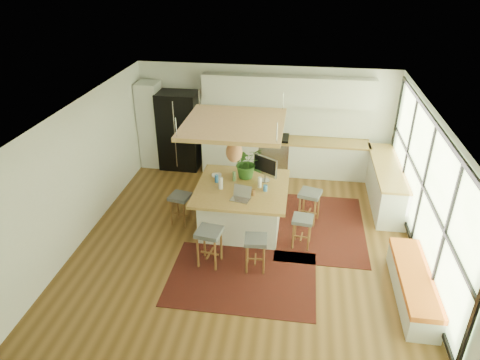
% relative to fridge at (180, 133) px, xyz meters
% --- Properties ---
extents(floor, '(7.00, 7.00, 0.00)m').
position_rel_fridge_xyz_m(floor, '(2.19, -3.18, -0.93)').
color(floor, brown).
rests_on(floor, ground).
extents(ceiling, '(7.00, 7.00, 0.00)m').
position_rel_fridge_xyz_m(ceiling, '(2.19, -3.18, 1.78)').
color(ceiling, white).
rests_on(ceiling, ground).
extents(wall_back, '(6.50, 0.00, 6.50)m').
position_rel_fridge_xyz_m(wall_back, '(2.19, 0.32, 0.42)').
color(wall_back, silver).
rests_on(wall_back, ground).
extents(wall_front, '(6.50, 0.00, 6.50)m').
position_rel_fridge_xyz_m(wall_front, '(2.19, -6.68, 0.42)').
color(wall_front, silver).
rests_on(wall_front, ground).
extents(wall_left, '(0.00, 7.00, 7.00)m').
position_rel_fridge_xyz_m(wall_left, '(-1.06, -3.18, 0.42)').
color(wall_left, silver).
rests_on(wall_left, ground).
extents(wall_right, '(0.00, 7.00, 7.00)m').
position_rel_fridge_xyz_m(wall_right, '(5.44, -3.18, 0.42)').
color(wall_right, silver).
rests_on(wall_right, ground).
extents(window_wall, '(0.10, 6.20, 2.60)m').
position_rel_fridge_xyz_m(window_wall, '(5.41, -3.18, 0.47)').
color(window_wall, black).
rests_on(window_wall, wall_right).
extents(pantry, '(0.55, 0.60, 2.25)m').
position_rel_fridge_xyz_m(pantry, '(-0.76, -0.00, 0.20)').
color(pantry, silver).
rests_on(pantry, floor).
extents(back_counter_base, '(4.20, 0.60, 0.88)m').
position_rel_fridge_xyz_m(back_counter_base, '(2.74, -0.00, -0.49)').
color(back_counter_base, silver).
rests_on(back_counter_base, floor).
extents(back_counter_top, '(4.24, 0.64, 0.05)m').
position_rel_fridge_xyz_m(back_counter_top, '(2.74, -0.00, -0.03)').
color(back_counter_top, olive).
rests_on(back_counter_top, back_counter_base).
extents(backsplash, '(4.20, 0.02, 0.80)m').
position_rel_fridge_xyz_m(backsplash, '(2.74, 0.30, 0.43)').
color(backsplash, white).
rests_on(backsplash, wall_back).
extents(upper_cabinets, '(4.20, 0.34, 0.70)m').
position_rel_fridge_xyz_m(upper_cabinets, '(2.74, 0.14, 1.22)').
color(upper_cabinets, silver).
rests_on(upper_cabinets, wall_back).
extents(range, '(0.76, 0.62, 1.00)m').
position_rel_fridge_xyz_m(range, '(2.49, -0.00, -0.43)').
color(range, '#A5A5AA').
rests_on(range, floor).
extents(right_counter_base, '(0.60, 2.50, 0.88)m').
position_rel_fridge_xyz_m(right_counter_base, '(5.12, -1.18, -0.49)').
color(right_counter_base, silver).
rests_on(right_counter_base, floor).
extents(right_counter_top, '(0.64, 2.54, 0.05)m').
position_rel_fridge_xyz_m(right_counter_top, '(5.12, -1.18, -0.03)').
color(right_counter_top, olive).
rests_on(right_counter_top, right_counter_base).
extents(window_bench, '(0.52, 2.00, 0.50)m').
position_rel_fridge_xyz_m(window_bench, '(5.14, -4.38, -0.68)').
color(window_bench, silver).
rests_on(window_bench, floor).
extents(ceiling_panel, '(1.86, 1.86, 0.80)m').
position_rel_fridge_xyz_m(ceiling_panel, '(1.89, -2.78, 1.12)').
color(ceiling_panel, olive).
rests_on(ceiling_panel, ceiling).
extents(rug_near, '(2.60, 1.80, 0.01)m').
position_rel_fridge_xyz_m(rug_near, '(2.27, -4.33, -0.92)').
color(rug_near, black).
rests_on(rug_near, floor).
extents(rug_right, '(1.80, 2.60, 0.01)m').
position_rel_fridge_xyz_m(rug_right, '(3.68, -2.47, -0.92)').
color(rug_right, black).
rests_on(rug_right, floor).
extents(fridge, '(1.03, 0.81, 2.04)m').
position_rel_fridge_xyz_m(fridge, '(0.00, 0.00, 0.00)').
color(fridge, black).
rests_on(fridge, floor).
extents(island, '(1.85, 1.85, 0.93)m').
position_rel_fridge_xyz_m(island, '(2.02, -2.65, -0.46)').
color(island, olive).
rests_on(island, floor).
extents(stool_near_left, '(0.50, 0.50, 0.74)m').
position_rel_fridge_xyz_m(stool_near_left, '(1.62, -3.99, -0.57)').
color(stool_near_left, '#474A4F').
rests_on(stool_near_left, floor).
extents(stool_near_right, '(0.42, 0.42, 0.67)m').
position_rel_fridge_xyz_m(stool_near_right, '(2.47, -4.02, -0.57)').
color(stool_near_right, '#474A4F').
rests_on(stool_near_right, floor).
extents(stool_right_front, '(0.42, 0.42, 0.65)m').
position_rel_fridge_xyz_m(stool_right_front, '(3.28, -3.19, -0.57)').
color(stool_right_front, '#474A4F').
rests_on(stool_right_front, floor).
extents(stool_right_back, '(0.52, 0.52, 0.72)m').
position_rel_fridge_xyz_m(stool_right_back, '(3.41, -2.28, -0.57)').
color(stool_right_back, '#474A4F').
rests_on(stool_right_back, floor).
extents(stool_left_side, '(0.47, 0.47, 0.68)m').
position_rel_fridge_xyz_m(stool_left_side, '(0.73, -2.74, -0.57)').
color(stool_left_side, '#474A4F').
rests_on(stool_left_side, floor).
extents(laptop, '(0.43, 0.45, 0.27)m').
position_rel_fridge_xyz_m(laptop, '(2.06, -3.17, 0.12)').
color(laptop, '#A5A5AA').
rests_on(laptop, island).
extents(monitor, '(0.62, 0.51, 0.56)m').
position_rel_fridge_xyz_m(monitor, '(2.46, -2.32, 0.26)').
color(monitor, '#A5A5AA').
rests_on(monitor, island).
extents(microwave, '(0.65, 0.43, 0.41)m').
position_rel_fridge_xyz_m(microwave, '(1.13, -0.05, 0.20)').
color(microwave, '#A5A5AA').
rests_on(microwave, back_counter_top).
extents(island_plant, '(0.89, 0.91, 0.53)m').
position_rel_fridge_xyz_m(island_plant, '(2.05, -2.20, 0.27)').
color(island_plant, '#1E4C19').
rests_on(island_plant, island).
extents(island_bowl, '(0.25, 0.25, 0.05)m').
position_rel_fridge_xyz_m(island_bowl, '(1.43, -2.30, 0.03)').
color(island_bowl, white).
rests_on(island_bowl, island).
extents(island_bottle_0, '(0.07, 0.07, 0.19)m').
position_rel_fridge_xyz_m(island_bottle_0, '(1.47, -2.55, 0.10)').
color(island_bottle_0, '#357CD7').
rests_on(island_bottle_0, island).
extents(island_bottle_1, '(0.07, 0.07, 0.19)m').
position_rel_fridge_xyz_m(island_bottle_1, '(1.62, -2.80, 0.10)').
color(island_bottle_1, white).
rests_on(island_bottle_1, island).
extents(island_bottle_2, '(0.07, 0.07, 0.19)m').
position_rel_fridge_xyz_m(island_bottle_2, '(2.27, -2.95, 0.10)').
color(island_bottle_2, brown).
rests_on(island_bottle_2, island).
extents(island_bottle_3, '(0.07, 0.07, 0.19)m').
position_rel_fridge_xyz_m(island_bottle_3, '(2.37, -2.60, 0.10)').
color(island_bottle_3, white).
rests_on(island_bottle_3, island).
extents(island_bottle_4, '(0.07, 0.07, 0.19)m').
position_rel_fridge_xyz_m(island_bottle_4, '(1.82, -2.40, 0.10)').
color(island_bottle_4, '#628F56').
rests_on(island_bottle_4, island).
extents(island_bottle_5, '(0.07, 0.07, 0.19)m').
position_rel_fridge_xyz_m(island_bottle_5, '(2.52, -2.75, 0.10)').
color(island_bottle_5, '#357CD7').
rests_on(island_bottle_5, island).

